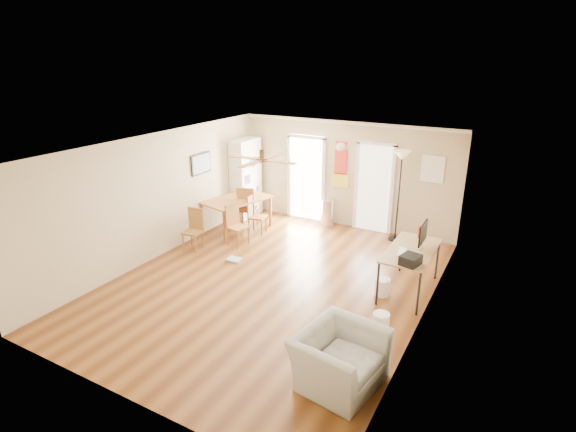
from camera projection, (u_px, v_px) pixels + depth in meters
The scene contains 30 objects.
floor at pixel (273, 282), 8.51m from camera, with size 7.00×7.00×0.00m, color brown.
ceiling at pixel (271, 146), 7.62m from camera, with size 5.50×7.00×0.00m, color silver, non-canonical shape.
wall_back at pixel (345, 175), 10.95m from camera, with size 5.50×0.04×2.60m, color beige, non-canonical shape.
wall_front at pixel (117, 310), 5.18m from camera, with size 5.50×0.04×2.60m, color beige, non-canonical shape.
wall_left at pixel (158, 196), 9.31m from camera, with size 0.04×7.00×2.60m, color beige, non-canonical shape.
wall_right at pixel (427, 248), 6.82m from camera, with size 0.04×7.00×2.60m, color beige, non-canonical shape.
crown_molding at pixel (271, 149), 7.64m from camera, with size 5.50×7.00×0.08m, color white, non-canonical shape.
kitchen_doorway at pixel (306, 179), 11.50m from camera, with size 0.90×0.10×2.10m, color white, non-canonical shape.
bathroom_doorway at pixel (374, 189), 10.68m from camera, with size 0.80×0.10×2.10m, color white, non-canonical shape.
wall_decal at pixel (341, 164), 10.90m from camera, with size 0.46×0.03×1.10m, color red.
ac_grille at pixel (433, 169), 9.86m from camera, with size 0.50×0.04×0.60m, color white.
framed_poster at pixel (201, 164), 10.32m from camera, with size 0.04×0.66×0.48m, color black.
ceiling_fan at pixel (262, 160), 7.43m from camera, with size 1.24×1.24×0.20m, color #593819, non-canonical shape.
bookshelf at pixel (246, 178), 11.70m from camera, with size 0.41×0.92×2.04m, color silver, non-canonical shape.
dining_table at pixel (237, 214), 10.94m from camera, with size 0.95×1.59×0.79m, color #AA7737, non-canonical shape.
dining_chair_right_a at pixel (257, 215), 10.72m from camera, with size 0.38×0.38×0.91m, color #AD7937, non-canonical shape.
dining_chair_right_b at pixel (238, 225), 10.04m from camera, with size 0.39×0.39×0.94m, color #AB7437, non-canonical shape.
dining_chair_near at pixel (192, 230), 9.81m from camera, with size 0.37×0.37×0.91m, color #A06D33, non-canonical shape.
dining_chair_far at pixel (248, 207), 11.07m from camera, with size 0.43×0.43×1.05m, color #9F5A33, non-canonical shape.
trash_can at pixel (328, 213), 11.20m from camera, with size 0.31×0.31×0.68m, color silver.
torchiere_lamp at pixel (398, 197), 10.10m from camera, with size 0.39×0.39×2.09m, color black, non-canonical shape.
computer_desk at pixel (409, 270), 8.07m from camera, with size 0.77×1.54×0.83m, color #A28758, non-canonical shape.
imac at pixel (423, 236), 7.84m from camera, with size 0.07×0.54×0.50m, color black, non-canonical shape.
keyboard at pixel (402, 252), 7.82m from camera, with size 0.13×0.39×0.01m, color white.
printer at pixel (410, 260), 7.34m from camera, with size 0.28×0.32×0.17m, color black.
orange_bottle at pixel (420, 232), 8.42m from camera, with size 0.08×0.08×0.23m, color red.
wastebasket_a at pixel (382, 287), 8.02m from camera, with size 0.28×0.28×0.32m, color white.
wastebasket_b at pixel (381, 322), 6.99m from camera, with size 0.26×0.26×0.30m, color white.
floor_cloth at pixel (234, 260), 9.40m from camera, with size 0.31×0.24×0.04m, color gray.
armchair at pixel (339, 358), 5.83m from camera, with size 1.12×0.97×0.73m, color #B0AFAA.
Camera 1 is at (3.90, -6.49, 4.09)m, focal length 28.04 mm.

